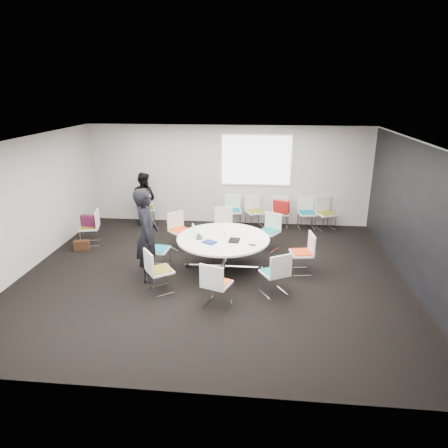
# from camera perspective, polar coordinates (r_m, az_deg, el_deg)

# --- Properties ---
(room_shell) EXTENTS (8.08, 7.08, 2.88)m
(room_shell) POSITION_cam_1_polar(r_m,az_deg,el_deg) (8.04, -1.03, 1.80)
(room_shell) COLOR black
(room_shell) RESTS_ON ground
(conference_table) EXTENTS (1.98, 1.98, 0.73)m
(conference_table) POSITION_cam_1_polar(r_m,az_deg,el_deg) (8.61, -0.11, -3.32)
(conference_table) COLOR silver
(conference_table) RESTS_ON ground
(projection_screen) EXTENTS (1.90, 0.03, 1.35)m
(projection_screen) POSITION_cam_1_polar(r_m,az_deg,el_deg) (11.26, 4.64, 9.06)
(projection_screen) COLOR white
(projection_screen) RESTS_ON room_shell
(chair_ring_a) EXTENTS (0.52, 0.53, 0.88)m
(chair_ring_a) POSITION_cam_1_polar(r_m,az_deg,el_deg) (8.69, 11.00, -5.14)
(chair_ring_a) COLOR silver
(chair_ring_a) RESTS_ON ground
(chair_ring_b) EXTENTS (0.63, 0.62, 0.88)m
(chair_ring_b) POSITION_cam_1_polar(r_m,az_deg,el_deg) (9.83, 6.39, -2.02)
(chair_ring_b) COLOR silver
(chair_ring_b) RESTS_ON ground
(chair_ring_c) EXTENTS (0.52, 0.51, 0.88)m
(chair_ring_c) POSITION_cam_1_polar(r_m,az_deg,el_deg) (10.18, -0.03, -1.13)
(chair_ring_c) COLOR silver
(chair_ring_c) RESTS_ON ground
(chair_ring_d) EXTENTS (0.64, 0.64, 0.88)m
(chair_ring_d) POSITION_cam_1_polar(r_m,az_deg,el_deg) (9.89, -6.27, -1.87)
(chair_ring_d) COLOR silver
(chair_ring_d) RESTS_ON ground
(chair_ring_e) EXTENTS (0.49, 0.50, 0.88)m
(chair_ring_e) POSITION_cam_1_polar(r_m,az_deg,el_deg) (8.83, -9.45, -4.64)
(chair_ring_e) COLOR silver
(chair_ring_e) RESTS_ON ground
(chair_ring_f) EXTENTS (0.63, 0.64, 0.88)m
(chair_ring_f) POSITION_cam_1_polar(r_m,az_deg,el_deg) (7.86, -9.18, -7.71)
(chair_ring_f) COLOR silver
(chair_ring_f) RESTS_ON ground
(chair_ring_g) EXTENTS (0.58, 0.58, 0.88)m
(chair_ring_g) POSITION_cam_1_polar(r_m,az_deg,el_deg) (7.28, -1.06, -9.73)
(chair_ring_g) COLOR silver
(chair_ring_g) RESTS_ON ground
(chair_ring_h) EXTENTS (0.62, 0.62, 0.88)m
(chair_ring_h) POSITION_cam_1_polar(r_m,az_deg,el_deg) (7.74, 7.24, -8.07)
(chair_ring_h) COLOR silver
(chair_ring_h) RESTS_ON ground
(chair_back_a) EXTENTS (0.52, 0.51, 0.88)m
(chair_back_a) POSITION_cam_1_polar(r_m,az_deg,el_deg) (11.38, 1.28, 1.05)
(chair_back_a) COLOR silver
(chair_back_a) RESTS_ON ground
(chair_back_b) EXTENTS (0.60, 0.60, 0.88)m
(chair_back_b) POSITION_cam_1_polar(r_m,az_deg,el_deg) (11.35, 4.42, 0.95)
(chair_back_b) COLOR silver
(chair_back_b) RESTS_ON ground
(chair_back_c) EXTENTS (0.47, 0.46, 0.88)m
(chair_back_c) POSITION_cam_1_polar(r_m,az_deg,el_deg) (11.32, 8.02, 0.76)
(chair_back_c) COLOR silver
(chair_back_c) RESTS_ON ground
(chair_back_d) EXTENTS (0.52, 0.51, 0.88)m
(chair_back_d) POSITION_cam_1_polar(r_m,az_deg,el_deg) (11.42, 11.72, 0.71)
(chair_back_d) COLOR silver
(chair_back_d) RESTS_ON ground
(chair_back_e) EXTENTS (0.60, 0.59, 0.88)m
(chair_back_e) POSITION_cam_1_polar(r_m,az_deg,el_deg) (11.49, 14.27, 0.63)
(chair_back_e) COLOR silver
(chair_back_e) RESTS_ON ground
(chair_spare_left) EXTENTS (0.54, 0.55, 0.88)m
(chair_spare_left) POSITION_cam_1_polar(r_m,az_deg,el_deg) (10.60, -18.47, -1.33)
(chair_spare_left) COLOR silver
(chair_spare_left) RESTS_ON ground
(chair_person_back) EXTENTS (0.58, 0.58, 0.88)m
(chair_person_back) POSITION_cam_1_polar(r_m,az_deg,el_deg) (11.83, -11.01, 1.40)
(chair_person_back) COLOR silver
(chair_person_back) RESTS_ON ground
(person_main) EXTENTS (0.60, 0.78, 1.92)m
(person_main) POSITION_cam_1_polar(r_m,az_deg,el_deg) (8.16, -10.94, -1.56)
(person_main) COLOR black
(person_main) RESTS_ON ground
(person_back) EXTENTS (0.89, 0.78, 1.54)m
(person_back) POSITION_cam_1_polar(r_m,az_deg,el_deg) (11.54, -11.36, 3.50)
(person_back) COLOR black
(person_back) RESTS_ON ground
(laptop) EXTENTS (0.31, 0.38, 0.03)m
(laptop) POSITION_cam_1_polar(r_m,az_deg,el_deg) (8.56, -3.37, -1.81)
(laptop) COLOR #333338
(laptop) RESTS_ON conference_table
(laptop_lid) EXTENTS (0.14, 0.28, 0.22)m
(laptop_lid) POSITION_cam_1_polar(r_m,az_deg,el_deg) (8.60, -4.26, -0.90)
(laptop_lid) COLOR silver
(laptop_lid) RESTS_ON conference_table
(notebook_black) EXTENTS (0.25, 0.32, 0.02)m
(notebook_black) POSITION_cam_1_polar(r_m,az_deg,el_deg) (8.35, 1.47, -2.33)
(notebook_black) COLOR black
(notebook_black) RESTS_ON conference_table
(tablet_folio) EXTENTS (0.33, 0.30, 0.03)m
(tablet_folio) POSITION_cam_1_polar(r_m,az_deg,el_deg) (8.25, -2.09, -2.60)
(tablet_folio) COLOR navy
(tablet_folio) RESTS_ON conference_table
(papers_right) EXTENTS (0.37, 0.35, 0.00)m
(papers_right) POSITION_cam_1_polar(r_m,az_deg,el_deg) (8.67, 3.07, -1.61)
(papers_right) COLOR silver
(papers_right) RESTS_ON conference_table
(papers_front) EXTENTS (0.34, 0.28, 0.00)m
(papers_front) POSITION_cam_1_polar(r_m,az_deg,el_deg) (8.31, 5.29, -2.59)
(papers_front) COLOR silver
(papers_front) RESTS_ON conference_table
(cup) EXTENTS (0.08, 0.08, 0.09)m
(cup) POSITION_cam_1_polar(r_m,az_deg,el_deg) (8.67, 0.04, -1.26)
(cup) COLOR white
(cup) RESTS_ON conference_table
(phone) EXTENTS (0.15, 0.11, 0.01)m
(phone) POSITION_cam_1_polar(r_m,az_deg,el_deg) (8.14, 4.03, -3.00)
(phone) COLOR black
(phone) RESTS_ON conference_table
(maroon_bag) EXTENTS (0.42, 0.22, 0.28)m
(maroon_bag) POSITION_cam_1_polar(r_m,az_deg,el_deg) (10.49, -18.75, 0.43)
(maroon_bag) COLOR #4D1433
(maroon_bag) RESTS_ON chair_spare_left
(brown_bag) EXTENTS (0.39, 0.24, 0.24)m
(brown_bag) POSITION_cam_1_polar(r_m,az_deg,el_deg) (10.35, -19.66, -2.87)
(brown_bag) COLOR #341D10
(brown_bag) RESTS_ON ground
(red_jacket) EXTENTS (0.47, 0.31, 0.36)m
(red_jacket) POSITION_cam_1_polar(r_m,az_deg,el_deg) (10.98, 8.17, 2.50)
(red_jacket) COLOR #A91814
(red_jacket) RESTS_ON chair_back_c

